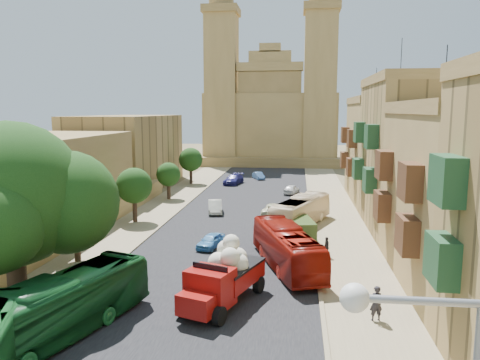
% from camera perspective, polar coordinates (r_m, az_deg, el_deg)
% --- Properties ---
extents(ground, '(260.00, 260.00, 0.00)m').
position_cam_1_polar(ground, '(22.22, -8.84, -20.45)').
color(ground, brown).
extents(road_surface, '(14.00, 140.00, 0.01)m').
position_cam_1_polar(road_surface, '(50.13, 0.56, -3.85)').
color(road_surface, black).
rests_on(road_surface, ground).
extents(sidewalk_east, '(5.00, 140.00, 0.01)m').
position_cam_1_polar(sidewalk_east, '(49.98, 11.48, -4.06)').
color(sidewalk_east, '#877858').
rests_on(sidewalk_east, ground).
extents(sidewalk_west, '(5.00, 140.00, 0.01)m').
position_cam_1_polar(sidewalk_west, '(52.05, -9.91, -3.52)').
color(sidewalk_west, '#877858').
rests_on(sidewalk_west, ground).
extents(kerb_east, '(0.25, 140.00, 0.12)m').
position_cam_1_polar(kerb_east, '(49.84, 8.61, -3.96)').
color(kerb_east, '#877858').
rests_on(kerb_east, ground).
extents(kerb_west, '(0.25, 140.00, 0.12)m').
position_cam_1_polar(kerb_west, '(51.37, -7.23, -3.55)').
color(kerb_west, '#877858').
rests_on(kerb_west, ground).
extents(townhouse_b, '(9.00, 14.00, 14.90)m').
position_cam_1_polar(townhouse_b, '(31.84, 26.05, -1.53)').
color(townhouse_b, olive).
rests_on(townhouse_b, ground).
extents(townhouse_c, '(9.00, 14.00, 17.40)m').
position_cam_1_polar(townhouse_c, '(45.05, 20.44, 3.10)').
color(townhouse_c, '#9A7B46').
rests_on(townhouse_c, ground).
extents(townhouse_d, '(9.00, 14.00, 15.90)m').
position_cam_1_polar(townhouse_d, '(58.77, 17.29, 3.66)').
color(townhouse_d, olive).
rests_on(townhouse_d, ground).
extents(west_wall, '(1.00, 40.00, 1.80)m').
position_cam_1_polar(west_wall, '(43.78, -17.54, -4.87)').
color(west_wall, olive).
rests_on(west_wall, ground).
extents(west_building_low, '(10.00, 28.00, 8.40)m').
position_cam_1_polar(west_building_low, '(44.05, -25.33, -0.84)').
color(west_building_low, olive).
rests_on(west_building_low, ground).
extents(west_building_mid, '(10.00, 22.00, 10.00)m').
position_cam_1_polar(west_building_mid, '(67.18, -13.49, 3.37)').
color(west_building_mid, '#9A7B46').
rests_on(west_building_mid, ground).
extents(church, '(28.00, 22.50, 36.30)m').
position_cam_1_polar(church, '(97.44, 3.84, 7.76)').
color(church, olive).
rests_on(church, ground).
extents(ficus_tree, '(10.21, 9.40, 10.21)m').
position_cam_1_polar(ficus_tree, '(27.55, -25.94, -2.16)').
color(ficus_tree, '#34241A').
rests_on(ficus_tree, ground).
extents(street_tree_a, '(3.22, 3.22, 4.95)m').
position_cam_1_polar(street_tree_a, '(35.16, -19.40, -4.16)').
color(street_tree_a, '#34241A').
rests_on(street_tree_a, ground).
extents(street_tree_b, '(3.45, 3.45, 5.30)m').
position_cam_1_polar(street_tree_b, '(45.96, -12.78, -0.69)').
color(street_tree_b, '#34241A').
rests_on(street_tree_b, ground).
extents(street_tree_c, '(2.91, 2.91, 4.48)m').
position_cam_1_polar(street_tree_c, '(57.35, -8.72, 0.65)').
color(street_tree_c, '#34241A').
rests_on(street_tree_c, ground).
extents(street_tree_d, '(3.46, 3.46, 5.33)m').
position_cam_1_polar(street_tree_d, '(68.82, -6.03, 2.48)').
color(street_tree_d, '#34241A').
rests_on(street_tree_d, ground).
extents(red_truck, '(4.36, 6.81, 3.76)m').
position_cam_1_polar(red_truck, '(26.44, -2.09, -11.56)').
color(red_truck, maroon).
rests_on(red_truck, ground).
extents(olive_pickup, '(2.48, 4.28, 1.66)m').
position_cam_1_polar(olive_pickup, '(39.91, 7.51, -5.96)').
color(olive_pickup, '#30461A').
rests_on(olive_pickup, ground).
extents(bus_green_north, '(5.75, 10.99, 2.99)m').
position_cam_1_polar(bus_green_north, '(24.37, -21.25, -14.35)').
color(bus_green_north, '#124D20').
rests_on(bus_green_north, ground).
extents(bus_red_east, '(5.46, 10.42, 2.84)m').
position_cam_1_polar(bus_red_east, '(32.47, 5.71, -8.19)').
color(bus_red_east, maroon).
rests_on(bus_red_east, ground).
extents(bus_cream_east, '(5.85, 9.93, 2.73)m').
position_cam_1_polar(bus_cream_east, '(44.21, 7.46, -3.80)').
color(bus_cream_east, '#FFE4BD').
rests_on(bus_cream_east, ground).
extents(car_blue_a, '(2.16, 3.53, 1.12)m').
position_cam_1_polar(car_blue_a, '(37.13, -3.56, -7.40)').
color(car_blue_a, '#4089C5').
rests_on(car_blue_a, ground).
extents(car_white_a, '(2.16, 4.22, 1.33)m').
position_cam_1_polar(car_white_a, '(49.38, -3.06, -3.27)').
color(car_white_a, beige).
rests_on(car_white_a, ground).
extents(car_cream, '(2.64, 4.84, 1.29)m').
position_cam_1_polar(car_cream, '(48.15, 4.22, -3.61)').
color(car_cream, beige).
rests_on(car_cream, ground).
extents(car_dkblue, '(2.89, 5.17, 1.42)m').
position_cam_1_polar(car_dkblue, '(68.43, -0.78, 0.08)').
color(car_dkblue, navy).
rests_on(car_dkblue, ground).
extents(car_white_b, '(2.32, 3.80, 1.21)m').
position_cam_1_polar(car_white_b, '(60.80, 6.30, -1.14)').
color(car_white_b, silver).
rests_on(car_white_b, ground).
extents(car_blue_b, '(2.35, 3.52, 1.10)m').
position_cam_1_polar(car_blue_b, '(73.43, 2.28, 0.52)').
color(car_blue_b, '#426BA6').
rests_on(car_blue_b, ground).
extents(pedestrian_a, '(0.77, 0.60, 1.87)m').
position_cam_1_polar(pedestrian_a, '(25.69, 16.24, -14.25)').
color(pedestrian_a, '#242126').
rests_on(pedestrian_a, ground).
extents(pedestrian_c, '(0.55, 0.95, 1.52)m').
position_cam_1_polar(pedestrian_c, '(35.29, 10.51, -8.04)').
color(pedestrian_c, '#302F32').
rests_on(pedestrian_c, ground).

